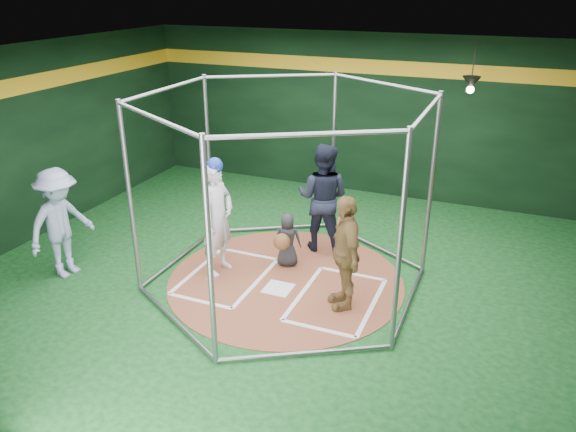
% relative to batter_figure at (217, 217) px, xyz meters
% --- Properties ---
extents(room_shell, '(10.10, 9.10, 3.53)m').
position_rel_batter_figure_xyz_m(room_shell, '(1.14, 0.13, 0.77)').
color(room_shell, '#0D3C14').
rests_on(room_shell, ground).
extents(clay_disc, '(3.80, 3.80, 0.01)m').
position_rel_batter_figure_xyz_m(clay_disc, '(1.14, 0.12, -0.98)').
color(clay_disc, brown).
rests_on(clay_disc, ground).
extents(home_plate, '(0.43, 0.43, 0.01)m').
position_rel_batter_figure_xyz_m(home_plate, '(1.14, -0.18, -0.97)').
color(home_plate, white).
rests_on(home_plate, clay_disc).
extents(batter_box_left, '(1.17, 1.77, 0.01)m').
position_rel_batter_figure_xyz_m(batter_box_left, '(0.19, -0.13, -0.97)').
color(batter_box_left, white).
rests_on(batter_box_left, clay_disc).
extents(batter_box_right, '(1.17, 1.77, 0.01)m').
position_rel_batter_figure_xyz_m(batter_box_right, '(2.09, -0.13, -0.97)').
color(batter_box_right, white).
rests_on(batter_box_right, clay_disc).
extents(batting_cage, '(4.05, 4.67, 3.00)m').
position_rel_batter_figure_xyz_m(batting_cage, '(1.14, 0.12, 0.51)').
color(batting_cage, gray).
rests_on(batting_cage, ground).
extents(pendant_lamp_near, '(0.34, 0.34, 0.90)m').
position_rel_batter_figure_xyz_m(pendant_lamp_near, '(3.34, 3.72, 1.75)').
color(pendant_lamp_near, black).
rests_on(pendant_lamp_near, room_shell).
extents(batter_figure, '(0.53, 0.74, 1.97)m').
position_rel_batter_figure_xyz_m(batter_figure, '(0.00, 0.00, 0.00)').
color(batter_figure, silver).
rests_on(batter_figure, clay_disc).
extents(visitor_leopard, '(0.90, 1.09, 1.74)m').
position_rel_batter_figure_xyz_m(visitor_leopard, '(2.21, -0.22, -0.11)').
color(visitor_leopard, '#B28A4C').
rests_on(visitor_leopard, clay_disc).
extents(catcher_figure, '(0.52, 0.60, 0.94)m').
position_rel_batter_figure_xyz_m(catcher_figure, '(0.96, 0.60, -0.50)').
color(catcher_figure, black).
rests_on(catcher_figure, clay_disc).
extents(umpire, '(0.97, 0.77, 1.94)m').
position_rel_batter_figure_xyz_m(umpire, '(1.28, 1.47, -0.00)').
color(umpire, black).
rests_on(umpire, clay_disc).
extents(bystander_blue, '(0.85, 1.27, 1.83)m').
position_rel_batter_figure_xyz_m(bystander_blue, '(-2.28, -1.03, -0.07)').
color(bystander_blue, '#92A1C1').
rests_on(bystander_blue, ground).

